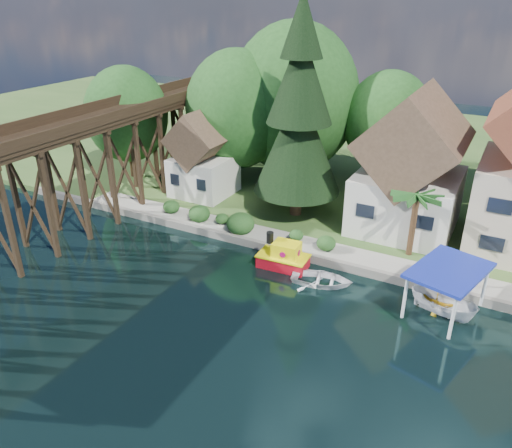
{
  "coord_description": "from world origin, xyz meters",
  "views": [
    {
      "loc": [
        13.63,
        -21.42,
        17.86
      ],
      "look_at": [
        -1.02,
        6.0,
        3.09
      ],
      "focal_mm": 35.0,
      "sensor_mm": 36.0,
      "label": 1
    }
  ],
  "objects_px": {
    "palm_tree": "(417,199)",
    "boat_canopy": "(445,296)",
    "boat_yellow": "(440,296)",
    "shed": "(203,159)",
    "boat_white_a": "(322,278)",
    "trestle_bridge": "(83,164)",
    "house_left": "(410,172)",
    "conifer": "(299,115)",
    "tugboat": "(284,257)"
  },
  "relations": [
    {
      "from": "house_left",
      "to": "boat_canopy",
      "type": "xyz_separation_m",
      "value": [
        4.8,
        -10.33,
        -3.74
      ]
    },
    {
      "from": "palm_tree",
      "to": "tugboat",
      "type": "xyz_separation_m",
      "value": [
        -7.53,
        -5.12,
        -4.05
      ]
    },
    {
      "from": "trestle_bridge",
      "to": "shed",
      "type": "bearing_deg",
      "value": 61.81
    },
    {
      "from": "shed",
      "to": "tugboat",
      "type": "height_order",
      "value": "shed"
    },
    {
      "from": "trestle_bridge",
      "to": "conifer",
      "type": "distance_m",
      "value": 17.37
    },
    {
      "from": "trestle_bridge",
      "to": "conifer",
      "type": "bearing_deg",
      "value": 32.11
    },
    {
      "from": "house_left",
      "to": "conifer",
      "type": "xyz_separation_m",
      "value": [
        -8.6,
        -1.79,
        3.77
      ]
    },
    {
      "from": "conifer",
      "to": "boat_canopy",
      "type": "distance_m",
      "value": 17.57
    },
    {
      "from": "palm_tree",
      "to": "boat_white_a",
      "type": "distance_m",
      "value": 8.57
    },
    {
      "from": "boat_white_a",
      "to": "tugboat",
      "type": "bearing_deg",
      "value": 62.82
    },
    {
      "from": "shed",
      "to": "boat_white_a",
      "type": "xyz_separation_m",
      "value": [
        15.15,
        -8.89,
        -3.41
      ]
    },
    {
      "from": "boat_canopy",
      "to": "boat_yellow",
      "type": "relative_size",
      "value": 2.06
    },
    {
      "from": "trestle_bridge",
      "to": "boat_canopy",
      "type": "height_order",
      "value": "trestle_bridge"
    },
    {
      "from": "trestle_bridge",
      "to": "boat_white_a",
      "type": "xyz_separation_m",
      "value": [
        20.15,
        0.44,
        -4.93
      ]
    },
    {
      "from": "shed",
      "to": "palm_tree",
      "type": "height_order",
      "value": "shed"
    },
    {
      "from": "shed",
      "to": "boat_white_a",
      "type": "bearing_deg",
      "value": -30.4
    },
    {
      "from": "trestle_bridge",
      "to": "boat_yellow",
      "type": "xyz_separation_m",
      "value": [
        27.47,
        1.37,
        -4.61
      ]
    },
    {
      "from": "tugboat",
      "to": "trestle_bridge",
      "type": "bearing_deg",
      "value": -175.75
    },
    {
      "from": "palm_tree",
      "to": "house_left",
      "type": "bearing_deg",
      "value": 108.47
    },
    {
      "from": "conifer",
      "to": "shed",
      "type": "bearing_deg",
      "value": 178.21
    },
    {
      "from": "house_left",
      "to": "boat_yellow",
      "type": "bearing_deg",
      "value": -64.73
    },
    {
      "from": "shed",
      "to": "trestle_bridge",
      "type": "bearing_deg",
      "value": -118.19
    },
    {
      "from": "trestle_bridge",
      "to": "shed",
      "type": "xyz_separation_m",
      "value": [
        5.0,
        9.33,
        -1.52
      ]
    },
    {
      "from": "trestle_bridge",
      "to": "shed",
      "type": "distance_m",
      "value": 10.69
    },
    {
      "from": "tugboat",
      "to": "boat_canopy",
      "type": "xyz_separation_m",
      "value": [
        10.84,
        -0.77,
        0.63
      ]
    },
    {
      "from": "boat_white_a",
      "to": "boat_yellow",
      "type": "relative_size",
      "value": 1.44
    },
    {
      "from": "house_left",
      "to": "shed",
      "type": "distance_m",
      "value": 18.11
    },
    {
      "from": "trestle_bridge",
      "to": "shed",
      "type": "relative_size",
      "value": 5.63
    },
    {
      "from": "conifer",
      "to": "boat_white_a",
      "type": "distance_m",
      "value": 13.38
    },
    {
      "from": "boat_yellow",
      "to": "palm_tree",
      "type": "bearing_deg",
      "value": 41.63
    },
    {
      "from": "shed",
      "to": "boat_canopy",
      "type": "relative_size",
      "value": 1.35
    },
    {
      "from": "shed",
      "to": "boat_yellow",
      "type": "distance_m",
      "value": 24.03
    },
    {
      "from": "palm_tree",
      "to": "boat_canopy",
      "type": "bearing_deg",
      "value": -60.64
    },
    {
      "from": "palm_tree",
      "to": "boat_canopy",
      "type": "height_order",
      "value": "palm_tree"
    },
    {
      "from": "trestle_bridge",
      "to": "conifer",
      "type": "height_order",
      "value": "conifer"
    },
    {
      "from": "boat_white_a",
      "to": "boat_yellow",
      "type": "bearing_deg",
      "value": -95.54
    },
    {
      "from": "shed",
      "to": "boat_yellow",
      "type": "xyz_separation_m",
      "value": [
        22.47,
        -7.96,
        -3.08
      ]
    },
    {
      "from": "trestle_bridge",
      "to": "palm_tree",
      "type": "relative_size",
      "value": 8.93
    },
    {
      "from": "boat_canopy",
      "to": "boat_yellow",
      "type": "xyz_separation_m",
      "value": [
        -0.33,
        0.88,
        -0.66
      ]
    },
    {
      "from": "conifer",
      "to": "palm_tree",
      "type": "height_order",
      "value": "conifer"
    },
    {
      "from": "boat_white_a",
      "to": "palm_tree",
      "type": "bearing_deg",
      "value": -48.91
    },
    {
      "from": "shed",
      "to": "palm_tree",
      "type": "relative_size",
      "value": 1.59
    },
    {
      "from": "palm_tree",
      "to": "boat_canopy",
      "type": "distance_m",
      "value": 7.57
    },
    {
      "from": "palm_tree",
      "to": "boat_white_a",
      "type": "height_order",
      "value": "palm_tree"
    },
    {
      "from": "palm_tree",
      "to": "boat_canopy",
      "type": "relative_size",
      "value": 0.85
    },
    {
      "from": "palm_tree",
      "to": "shed",
      "type": "bearing_deg",
      "value": 171.4
    },
    {
      "from": "palm_tree",
      "to": "boat_yellow",
      "type": "bearing_deg",
      "value": -59.26
    },
    {
      "from": "boat_yellow",
      "to": "boat_white_a",
      "type": "bearing_deg",
      "value": 108.14
    },
    {
      "from": "shed",
      "to": "boat_white_a",
      "type": "distance_m",
      "value": 17.89
    },
    {
      "from": "tugboat",
      "to": "boat_white_a",
      "type": "xyz_separation_m",
      "value": [
        3.19,
        -0.82,
        -0.35
      ]
    }
  ]
}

